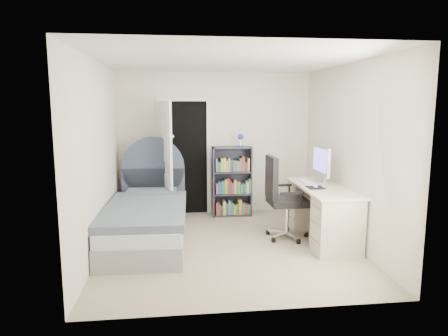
{
  "coord_description": "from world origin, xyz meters",
  "views": [
    {
      "loc": [
        -0.67,
        -5.27,
        1.93
      ],
      "look_at": [
        -0.01,
        0.36,
        1.04
      ],
      "focal_mm": 32.0,
      "sensor_mm": 36.0,
      "label": 1
    }
  ],
  "objects": [
    {
      "name": "bookcase",
      "position": [
        0.28,
        1.54,
        0.56
      ],
      "size": [
        0.68,
        0.29,
        1.45
      ],
      "color": "#393C4E",
      "rests_on": "ground"
    },
    {
      "name": "desk",
      "position": [
        1.38,
        0.12,
        0.43
      ],
      "size": [
        0.64,
        1.6,
        1.31
      ],
      "color": "beige",
      "rests_on": "ground"
    },
    {
      "name": "nightstand",
      "position": [
        -1.17,
        1.59,
        0.41
      ],
      "size": [
        0.43,
        0.43,
        0.62
      ],
      "color": "tan",
      "rests_on": "ground"
    },
    {
      "name": "office_chair",
      "position": [
        0.81,
        0.24,
        0.66
      ],
      "size": [
        0.61,
        0.63,
        1.21
      ],
      "color": "silver",
      "rests_on": "ground"
    },
    {
      "name": "bed",
      "position": [
        -1.12,
        0.39,
        0.32
      ],
      "size": [
        1.16,
        2.33,
        1.41
      ],
      "color": "gray",
      "rests_on": "ground"
    },
    {
      "name": "floor_lamp",
      "position": [
        -0.8,
        1.41,
        0.59
      ],
      "size": [
        0.21,
        0.21,
        1.46
      ],
      "color": "silver",
      "rests_on": "ground"
    },
    {
      "name": "door",
      "position": [
        -0.75,
        1.52,
        1.03
      ],
      "size": [
        0.92,
        0.81,
        2.06
      ],
      "color": "black",
      "rests_on": "ground"
    },
    {
      "name": "room_shell",
      "position": [
        0.0,
        0.0,
        1.25
      ],
      "size": [
        3.5,
        3.7,
        2.6
      ],
      "color": "gray",
      "rests_on": "ground"
    }
  ]
}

